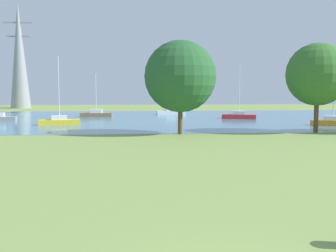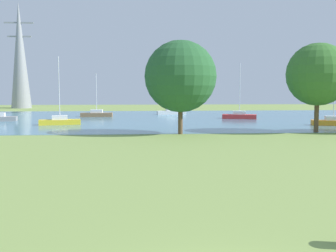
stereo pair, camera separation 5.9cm
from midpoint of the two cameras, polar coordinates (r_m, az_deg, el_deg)
name	(u,v)px [view 2 (the right image)]	position (r m, az deg, el deg)	size (l,w,h in m)	color
ground_plane	(162,146)	(29.51, -0.80, -2.95)	(160.00, 160.00, 0.00)	#7F994C
water_surface	(151,119)	(57.33, -2.48, 1.08)	(140.00, 40.00, 0.02)	teal
sailboat_red	(239,115)	(57.81, 10.24, 1.50)	(5.03, 2.76, 7.91)	red
sailboat_white	(171,112)	(66.55, 0.52, 2.06)	(4.92, 1.97, 6.34)	white
sailboat_brown	(97,114)	(61.80, -10.18, 1.73)	(4.82, 1.58, 6.62)	brown
sailboat_orange	(333,122)	(50.13, 22.68, 0.57)	(5.03, 2.70, 5.45)	orange
sailboat_yellow	(60,121)	(48.99, -15.24, 0.72)	(4.99, 2.34, 8.08)	yellow
tree_east_far	(181,76)	(37.43, 1.85, 7.13)	(6.75, 6.75, 8.81)	brown
tree_mid_shore	(318,74)	(41.38, 20.77, 6.93)	(6.07, 6.07, 8.70)	brown
electricity_pylon	(20,55)	(95.35, -20.49, 9.53)	(6.40, 4.40, 23.57)	gray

